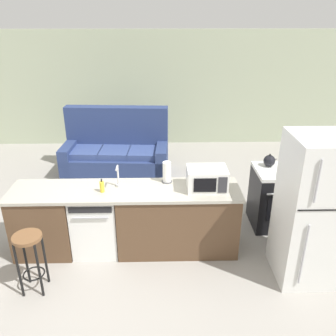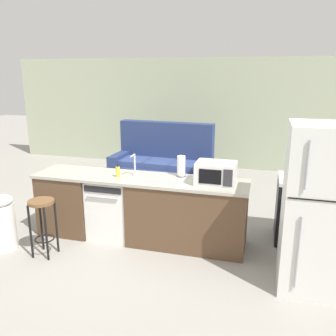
% 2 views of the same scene
% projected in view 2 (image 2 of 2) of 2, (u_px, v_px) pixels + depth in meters
% --- Properties ---
extents(ground_plane, '(24.00, 24.00, 0.00)m').
position_uv_depth(ground_plane, '(130.00, 237.00, 5.05)').
color(ground_plane, gray).
extents(wall_back, '(10.00, 0.06, 2.60)m').
position_uv_depth(wall_back, '(205.00, 114.00, 8.54)').
color(wall_back, '#A8B293').
rests_on(wall_back, ground_plane).
extents(kitchen_counter, '(2.94, 0.66, 0.90)m').
position_uv_depth(kitchen_counter, '(146.00, 211.00, 4.88)').
color(kitchen_counter, brown).
rests_on(kitchen_counter, ground_plane).
extents(dishwasher, '(0.58, 0.61, 0.84)m').
position_uv_depth(dishwasher, '(113.00, 208.00, 5.01)').
color(dishwasher, white).
rests_on(dishwasher, ground_plane).
extents(stove_range, '(0.76, 0.68, 0.90)m').
position_uv_depth(stove_range, '(305.00, 210.00, 4.83)').
color(stove_range, black).
rests_on(stove_range, ground_plane).
extents(refrigerator, '(0.72, 0.73, 1.78)m').
position_uv_depth(refrigerator, '(319.00, 209.00, 3.70)').
color(refrigerator, silver).
rests_on(refrigerator, ground_plane).
extents(microwave, '(0.50, 0.37, 0.28)m').
position_uv_depth(microwave, '(216.00, 173.00, 4.47)').
color(microwave, white).
rests_on(microwave, kitchen_counter).
extents(sink_faucet, '(0.07, 0.17, 0.30)m').
position_uv_depth(sink_faucet, '(134.00, 166.00, 4.84)').
color(sink_faucet, silver).
rests_on(sink_faucet, kitchen_counter).
extents(paper_towel_roll, '(0.14, 0.14, 0.28)m').
position_uv_depth(paper_towel_roll, '(181.00, 166.00, 4.79)').
color(paper_towel_roll, '#4C4C51').
rests_on(paper_towel_roll, kitchen_counter).
extents(soap_bottle, '(0.06, 0.06, 0.18)m').
position_uv_depth(soap_bottle, '(118.00, 172.00, 4.78)').
color(soap_bottle, yellow).
rests_on(soap_bottle, kitchen_counter).
extents(kettle, '(0.21, 0.17, 0.19)m').
position_uv_depth(kettle, '(295.00, 169.00, 4.86)').
color(kettle, black).
rests_on(kettle, stove_range).
extents(bar_stool, '(0.32, 0.32, 0.74)m').
position_uv_depth(bar_stool, '(42.00, 216.00, 4.43)').
color(bar_stool, brown).
rests_on(bar_stool, ground_plane).
extents(trash_bin, '(0.35, 0.35, 0.74)m').
position_uv_depth(trash_bin, '(2.00, 222.00, 4.64)').
color(trash_bin, white).
rests_on(trash_bin, ground_plane).
extents(couch, '(2.05, 1.02, 1.27)m').
position_uv_depth(couch, '(163.00, 166.00, 7.36)').
color(couch, navy).
rests_on(couch, ground_plane).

